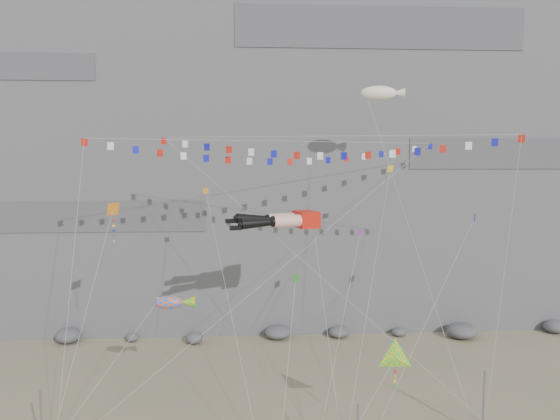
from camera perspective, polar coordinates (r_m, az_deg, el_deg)
The scene contains 15 objects.
cliff at distance 67.24m, azimuth -1.01°, elevation 11.76°, with size 80.00×28.00×50.00m, color slate.
talus_boulders at distance 54.47m, azimuth -0.23°, elevation -12.69°, with size 60.00×3.00×1.20m, color #58585C, non-canonical shape.
anchor_pole_right at distance 38.48m, azimuth 20.51°, elevation -18.43°, with size 0.12×0.12×4.26m, color gray.
legs_kite at distance 39.99m, azimuth 0.28°, elevation -1.09°, with size 6.99×14.38×18.42m.
flag_banner_upper at distance 44.64m, azimuth -0.02°, elevation 7.18°, with size 28.40×18.56×27.09m.
flag_banner_lower at distance 41.06m, azimuth 5.50°, elevation 7.66°, with size 25.78×10.08×22.30m.
harlequin_kite at distance 38.29m, azimuth -17.07°, elevation 0.00°, with size 3.54×7.80×15.81m.
fish_windsock at distance 36.68m, azimuth -11.56°, elevation -9.48°, with size 8.50×5.68×11.75m.
delta_kite at distance 33.77m, azimuth 11.95°, elevation -14.91°, with size 6.17×4.01×8.45m.
blimp_windsock at distance 46.81m, azimuth 10.29°, elevation 11.86°, with size 5.69×13.50×26.34m.
small_kite_a at distance 43.07m, azimuth -7.63°, elevation 1.29°, with size 4.67×15.57×21.53m.
small_kite_b at distance 42.01m, azimuth 8.32°, elevation -2.68°, with size 5.69×12.35×17.27m.
small_kite_c at distance 36.15m, azimuth 1.62°, elevation -7.43°, with size 2.35×8.64×12.57m.
small_kite_d at distance 45.41m, azimuth 11.38°, elevation 3.84°, with size 7.57×17.25×24.49m.
small_kite_e at distance 42.68m, azimuth 19.54°, elevation -1.07°, with size 10.94×10.07×19.12m.
Camera 1 is at (-3.07, -34.74, 17.37)m, focal length 35.00 mm.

